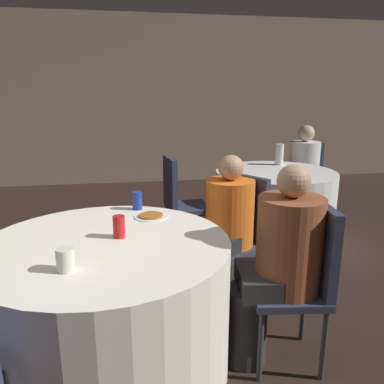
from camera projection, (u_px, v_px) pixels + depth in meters
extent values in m
plane|color=black|center=(104.00, 369.00, 2.11)|extent=(16.00, 16.00, 0.00)
cube|color=gray|center=(116.00, 101.00, 6.31)|extent=(16.00, 0.06, 2.80)
cylinder|color=white|center=(109.00, 305.00, 2.08)|extent=(1.34, 1.34, 0.75)
cylinder|color=white|center=(274.00, 206.00, 3.93)|extent=(1.23, 1.23, 0.75)
cube|color=#2D3347|center=(229.00, 246.00, 2.71)|extent=(0.55, 0.55, 0.04)
cube|color=#2D3347|center=(246.00, 207.00, 2.76)|extent=(0.25, 0.35, 0.48)
cylinder|color=#333338|center=(230.00, 292.00, 2.53)|extent=(0.03, 0.03, 0.42)
cylinder|color=#333338|center=(196.00, 275.00, 2.78)|extent=(0.03, 0.03, 0.42)
cylinder|color=#333338|center=(261.00, 276.00, 2.76)|extent=(0.03, 0.03, 0.42)
cylinder|color=#333338|center=(227.00, 261.00, 3.00)|extent=(0.03, 0.03, 0.42)
cube|color=#2D3347|center=(286.00, 291.00, 2.09)|extent=(0.45, 0.45, 0.04)
cube|color=#2D3347|center=(322.00, 247.00, 2.03)|extent=(0.10, 0.38, 0.48)
cylinder|color=#333338|center=(260.00, 347.00, 1.98)|extent=(0.03, 0.03, 0.42)
cylinder|color=#333338|center=(249.00, 311.00, 2.31)|extent=(0.03, 0.03, 0.42)
cylinder|color=#333338|center=(324.00, 345.00, 1.99)|extent=(0.03, 0.03, 0.42)
cylinder|color=#333338|center=(303.00, 310.00, 2.32)|extent=(0.03, 0.03, 0.42)
cube|color=#2D3347|center=(302.00, 183.00, 4.67)|extent=(0.57, 0.57, 0.04)
cube|color=#2D3347|center=(309.00, 160.00, 4.75)|extent=(0.31, 0.30, 0.48)
cylinder|color=#333338|center=(311.00, 206.00, 4.50)|extent=(0.03, 0.03, 0.42)
cylinder|color=#333338|center=(283.00, 202.00, 4.68)|extent=(0.03, 0.03, 0.42)
cylinder|color=#333338|center=(319.00, 200.00, 4.77)|extent=(0.03, 0.03, 0.42)
cylinder|color=#333338|center=(293.00, 196.00, 4.96)|extent=(0.03, 0.03, 0.42)
cube|color=#2D3347|center=(188.00, 207.00, 3.65)|extent=(0.45, 0.45, 0.04)
cube|color=#2D3347|center=(170.00, 183.00, 3.54)|extent=(0.10, 0.38, 0.48)
cylinder|color=#333338|center=(199.00, 222.00, 3.92)|extent=(0.03, 0.03, 0.42)
cylinder|color=#333338|center=(210.00, 234.00, 3.60)|extent=(0.03, 0.03, 0.42)
cylinder|color=#333338|center=(168.00, 226.00, 3.82)|extent=(0.03, 0.03, 0.42)
cylinder|color=#333338|center=(176.00, 237.00, 3.50)|extent=(0.03, 0.03, 0.42)
cylinder|color=#282828|center=(295.00, 203.00, 4.55)|extent=(0.24, 0.24, 0.46)
cube|color=#282828|center=(300.00, 179.00, 4.56)|extent=(0.47, 0.47, 0.12)
cylinder|color=white|center=(304.00, 162.00, 4.60)|extent=(0.37, 0.37, 0.50)
sphere|color=#DBB293|center=(306.00, 133.00, 4.52)|extent=(0.20, 0.20, 0.20)
cylinder|color=#282828|center=(207.00, 283.00, 2.62)|extent=(0.24, 0.24, 0.46)
cube|color=#282828|center=(219.00, 241.00, 2.62)|extent=(0.45, 0.45, 0.12)
cylinder|color=orange|center=(230.00, 213.00, 2.64)|extent=(0.34, 0.34, 0.47)
sphere|color=tan|center=(231.00, 168.00, 2.56)|extent=(0.18, 0.18, 0.18)
cylinder|color=#282828|center=(246.00, 325.00, 2.14)|extent=(0.24, 0.24, 0.46)
cube|color=#282828|center=(267.00, 280.00, 2.07)|extent=(0.36, 0.38, 0.12)
cylinder|color=brown|center=(289.00, 244.00, 2.02)|extent=(0.35, 0.35, 0.52)
sphere|color=tan|center=(294.00, 181.00, 1.93)|extent=(0.18, 0.18, 0.18)
cylinder|color=white|center=(151.00, 217.00, 2.39)|extent=(0.21, 0.21, 0.01)
cylinder|color=#B25B23|center=(151.00, 215.00, 2.38)|extent=(0.15, 0.15, 0.01)
cylinder|color=red|center=(119.00, 227.00, 2.03)|extent=(0.07, 0.07, 0.12)
cylinder|color=#1E38A5|center=(137.00, 201.00, 2.54)|extent=(0.07, 0.07, 0.12)
cylinder|color=silver|center=(65.00, 260.00, 1.65)|extent=(0.08, 0.08, 0.11)
cylinder|color=silver|center=(279.00, 154.00, 4.16)|extent=(0.09, 0.09, 0.23)
cylinder|color=red|center=(228.00, 164.00, 3.96)|extent=(0.07, 0.07, 0.10)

